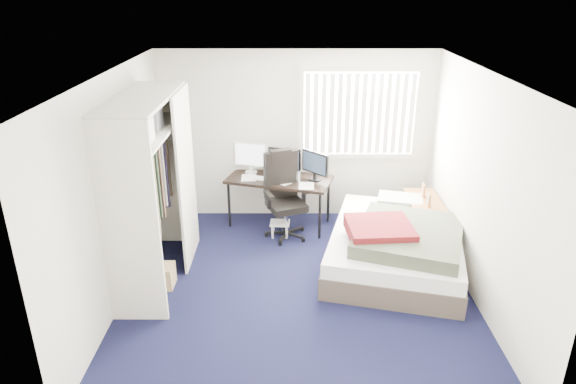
# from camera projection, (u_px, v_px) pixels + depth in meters

# --- Properties ---
(ground) EXTENTS (4.20, 4.20, 0.00)m
(ground) POSITION_uv_depth(u_px,v_px,m) (298.00, 288.00, 6.08)
(ground) COLOR black
(ground) RESTS_ON ground
(room_shell) EXTENTS (4.20, 4.20, 4.20)m
(room_shell) POSITION_uv_depth(u_px,v_px,m) (299.00, 168.00, 5.50)
(room_shell) COLOR silver
(room_shell) RESTS_ON ground
(window_assembly) EXTENTS (1.72, 0.09, 1.32)m
(window_assembly) POSITION_uv_depth(u_px,v_px,m) (359.00, 114.00, 7.35)
(window_assembly) COLOR white
(window_assembly) RESTS_ON ground
(closet) EXTENTS (0.64, 1.84, 2.22)m
(closet) POSITION_uv_depth(u_px,v_px,m) (151.00, 173.00, 5.81)
(closet) COLOR beige
(closet) RESTS_ON ground
(desk) EXTENTS (1.61, 1.07, 1.19)m
(desk) POSITION_uv_depth(u_px,v_px,m) (280.00, 176.00, 7.41)
(desk) COLOR black
(desk) RESTS_ON ground
(office_chair) EXTENTS (0.74, 0.74, 1.22)m
(office_chair) POSITION_uv_depth(u_px,v_px,m) (284.00, 204.00, 7.20)
(office_chair) COLOR black
(office_chair) RESTS_ON ground
(footstool) EXTENTS (0.28, 0.23, 0.22)m
(footstool) POSITION_uv_depth(u_px,v_px,m) (280.00, 225.00, 7.24)
(footstool) COLOR white
(footstool) RESTS_ON ground
(nightstand) EXTENTS (0.45, 0.88, 0.78)m
(nightstand) POSITION_uv_depth(u_px,v_px,m) (424.00, 204.00, 7.03)
(nightstand) COLOR brown
(nightstand) RESTS_ON ground
(bed) EXTENTS (2.06, 2.45, 0.70)m
(bed) POSITION_uv_depth(u_px,v_px,m) (397.00, 244.00, 6.47)
(bed) COLOR #443931
(bed) RESTS_ON ground
(pine_box) EXTENTS (0.36, 0.27, 0.27)m
(pine_box) POSITION_uv_depth(u_px,v_px,m) (159.00, 276.00, 6.07)
(pine_box) COLOR tan
(pine_box) RESTS_ON ground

